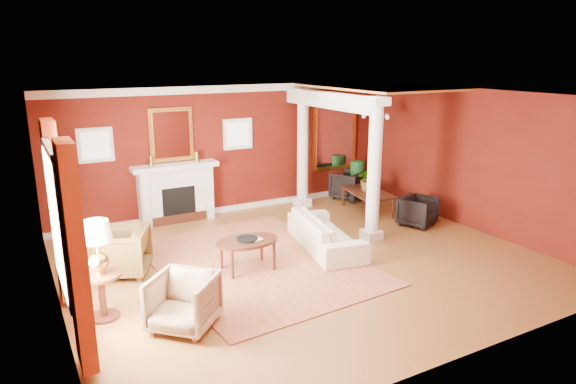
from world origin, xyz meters
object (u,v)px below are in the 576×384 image
armchair_leopard (120,249)px  armchair_stripe (183,300)px  coffee_table (247,242)px  sofa (326,227)px  side_table (98,254)px  dining_table (368,195)px

armchair_leopard → armchair_stripe: 2.22m
coffee_table → sofa: bearing=7.3°
sofa → armchair_stripe: 3.60m
side_table → armchair_leopard: bearing=69.2°
coffee_table → armchair_stripe: bearing=-139.3°
sofa → coffee_table: sofa is taller
sofa → dining_table: sofa is taller
armchair_leopard → side_table: size_ratio=0.62×
armchair_stripe → armchair_leopard: bearing=144.1°
armchair_leopard → side_table: bearing=4.1°
armchair_leopard → coffee_table: armchair_leopard is taller
sofa → armchair_stripe: sofa is taller
armchair_leopard → armchair_stripe: (0.37, -2.19, -0.03)m
side_table → dining_table: 6.70m
sofa → armchair_leopard: bearing=91.2°
armchair_stripe → side_table: size_ratio=0.58×
coffee_table → dining_table: 4.22m
sofa → coffee_table: (-1.71, -0.22, 0.08)m
armchair_leopard → dining_table: 5.83m
armchair_stripe → dining_table: 6.19m
armchair_stripe → dining_table: (5.40, 3.03, -0.01)m
armchair_leopard → dining_table: (5.76, 0.84, -0.04)m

